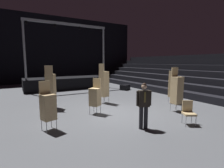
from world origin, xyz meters
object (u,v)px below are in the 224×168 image
at_px(man_with_tie, 144,103).
at_px(chair_stack_mid_right, 177,90).
at_px(chair_stack_mid_centre, 95,96).
at_px(stage_riser, 66,82).
at_px(chair_stack_mid_left, 104,84).
at_px(chair_stack_front_left, 51,87).
at_px(chair_stack_rear_left, 48,106).
at_px(equipment_road_case, 125,87).
at_px(chair_stack_front_right, 173,87).
at_px(loose_chair_near_man, 188,111).

relative_size(man_with_tie, chair_stack_mid_right, 0.78).
bearing_deg(chair_stack_mid_right, man_with_tie, 21.68).
bearing_deg(man_with_tie, chair_stack_mid_centre, -50.73).
distance_m(stage_riser, chair_stack_mid_left, 6.90).
height_order(chair_stack_mid_left, chair_stack_mid_right, chair_stack_mid_left).
xyz_separation_m(chair_stack_mid_right, chair_stack_mid_centre, (-3.70, 1.67, -0.25)).
bearing_deg(chair_stack_front_left, chair_stack_rear_left, -72.63).
height_order(stage_riser, chair_stack_mid_centre, stage_riser).
relative_size(chair_stack_front_left, chair_stack_rear_left, 1.28).
bearing_deg(chair_stack_rear_left, chair_stack_front_left, -119.75).
xyz_separation_m(stage_riser, chair_stack_mid_centre, (-0.94, -8.58, 0.22)).
height_order(chair_stack_mid_centre, equipment_road_case, chair_stack_mid_centre).
relative_size(chair_stack_front_right, equipment_road_case, 2.18).
height_order(chair_stack_front_right, chair_stack_mid_left, chair_stack_mid_left).
relative_size(stage_riser, chair_stack_front_right, 3.74).
bearing_deg(chair_stack_mid_right, chair_stack_mid_centre, -20.30).
distance_m(chair_stack_mid_right, loose_chair_near_man, 1.89).
distance_m(chair_stack_front_left, loose_chair_near_man, 6.76).
bearing_deg(chair_stack_mid_centre, chair_stack_mid_right, -149.65).
relative_size(chair_stack_mid_right, equipment_road_case, 2.47).
distance_m(chair_stack_mid_left, chair_stack_mid_right, 4.11).
bearing_deg(chair_stack_front_right, man_with_tie, -73.77).
relative_size(chair_stack_mid_left, equipment_road_case, 2.66).
distance_m(man_with_tie, chair_stack_mid_right, 3.07).
bearing_deg(stage_riser, chair_stack_mid_left, -86.48).
relative_size(stage_riser, chair_stack_mid_right, 3.31).
distance_m(chair_stack_mid_right, equipment_road_case, 7.09).
height_order(stage_riser, chair_stack_rear_left, stage_riser).
relative_size(chair_stack_mid_right, chair_stack_mid_centre, 1.30).
bearing_deg(stage_riser, loose_chair_near_man, -81.75).
bearing_deg(man_with_tie, chair_stack_rear_left, -5.11).
height_order(stage_riser, chair_stack_mid_left, stage_riser).
xyz_separation_m(stage_riser, man_with_tie, (-0.17, -11.18, 0.34)).
xyz_separation_m(chair_stack_mid_centre, loose_chair_near_man, (2.64, -3.12, -0.33)).
height_order(chair_stack_front_left, chair_stack_mid_centre, chair_stack_front_left).
distance_m(chair_stack_rear_left, equipment_road_case, 9.79).
bearing_deg(chair_stack_front_right, chair_stack_mid_centre, -106.68).
distance_m(chair_stack_mid_centre, chair_stack_rear_left, 2.50).
relative_size(chair_stack_front_right, chair_stack_mid_left, 0.82).
xyz_separation_m(chair_stack_front_left, chair_stack_rear_left, (-0.66, -3.06, -0.25)).
relative_size(stage_riser, chair_stack_mid_left, 3.07).
distance_m(man_with_tie, chair_stack_front_left, 5.26).
bearing_deg(chair_stack_mid_centre, chair_stack_front_right, -130.74).
height_order(chair_stack_mid_left, equipment_road_case, chair_stack_mid_left).
bearing_deg(stage_riser, chair_stack_front_right, -66.44).
bearing_deg(chair_stack_front_right, chair_stack_mid_left, -133.04).
xyz_separation_m(stage_riser, chair_stack_rear_left, (-3.23, -9.56, 0.26)).
relative_size(chair_stack_front_right, loose_chair_near_man, 2.08).
height_order(man_with_tie, chair_stack_mid_left, chair_stack_mid_left).
bearing_deg(chair_stack_mid_right, loose_chair_near_man, 57.95).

